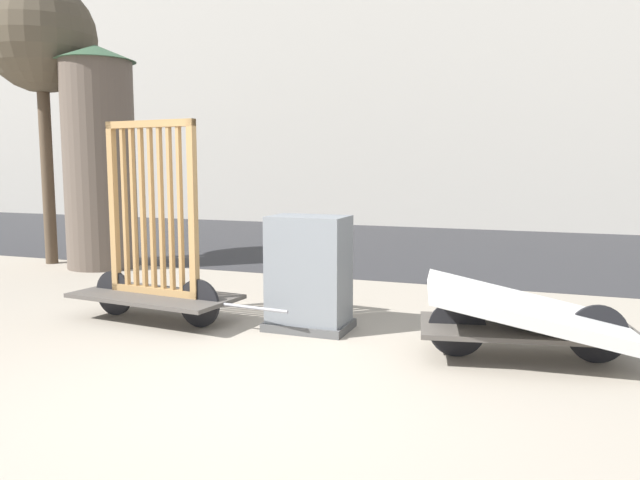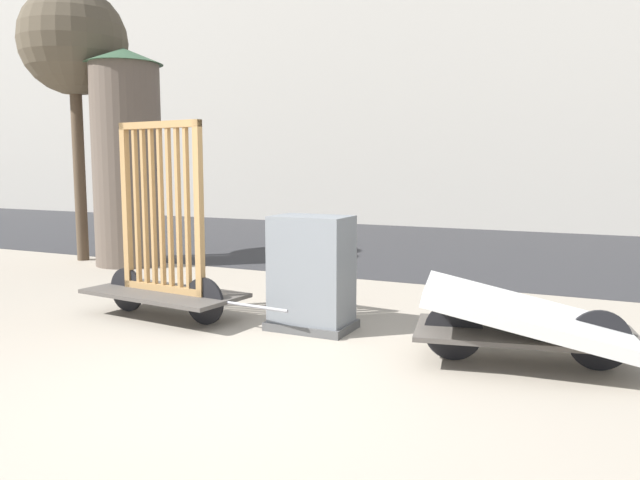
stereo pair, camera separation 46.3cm
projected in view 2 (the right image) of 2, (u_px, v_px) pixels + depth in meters
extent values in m
plane|color=gray|center=(221.00, 395.00, 4.30)|extent=(60.00, 60.00, 0.00)
cube|color=#2D2D30|center=(472.00, 249.00, 11.67)|extent=(56.00, 7.45, 0.01)
cube|color=#4C4742|center=(164.00, 293.00, 6.47)|extent=(1.77, 0.96, 0.04)
cylinder|color=black|center=(204.00, 301.00, 6.19)|extent=(0.47, 0.08, 0.47)
cylinder|color=black|center=(127.00, 290.00, 6.76)|extent=(0.47, 0.08, 0.47)
cylinder|color=gray|center=(257.00, 307.00, 5.86)|extent=(0.70, 0.10, 0.03)
cube|color=#A87F4C|center=(164.00, 288.00, 6.47)|extent=(1.09, 0.18, 0.07)
cube|color=#A87F4C|center=(159.00, 125.00, 6.26)|extent=(1.09, 0.18, 0.07)
cube|color=#A87F4C|center=(127.00, 206.00, 6.63)|extent=(0.08, 0.08, 1.74)
cube|color=#A87F4C|center=(199.00, 210.00, 6.10)|extent=(0.08, 0.08, 1.74)
cube|color=#A87F4C|center=(137.00, 206.00, 6.55)|extent=(0.04, 0.05, 1.67)
cube|color=#A87F4C|center=(145.00, 207.00, 6.49)|extent=(0.04, 0.05, 1.67)
cube|color=#A87F4C|center=(153.00, 207.00, 6.43)|extent=(0.04, 0.05, 1.67)
cube|color=#A87F4C|center=(161.00, 208.00, 6.37)|extent=(0.04, 0.05, 1.67)
cube|color=#A87F4C|center=(170.00, 208.00, 6.30)|extent=(0.04, 0.05, 1.67)
cube|color=#A87F4C|center=(178.00, 209.00, 6.24)|extent=(0.04, 0.05, 1.67)
cube|color=#A87F4C|center=(187.00, 209.00, 6.18)|extent=(0.04, 0.05, 1.67)
cube|color=#4C4742|center=(525.00, 333.00, 4.94)|extent=(1.83, 1.12, 0.04)
cylinder|color=black|center=(599.00, 340.00, 4.81)|extent=(0.47, 0.13, 0.47)
cylinder|color=black|center=(453.00, 331.00, 5.07)|extent=(0.47, 0.13, 0.47)
cube|color=silver|center=(525.00, 313.00, 4.92)|extent=(1.77, 1.35, 0.45)
cube|color=#4C4C4C|center=(312.00, 325.00, 6.04)|extent=(0.80, 0.54, 0.08)
cube|color=slate|center=(312.00, 273.00, 5.98)|extent=(0.74, 0.48, 1.10)
cylinder|color=brown|center=(128.00, 166.00, 9.78)|extent=(1.06, 1.06, 3.12)
cone|color=#335138|center=(124.00, 56.00, 9.58)|extent=(1.19, 1.19, 0.24)
cylinder|color=#4C3D2D|center=(79.00, 169.00, 10.23)|extent=(0.19, 0.19, 3.04)
sphere|color=brown|center=(73.00, 41.00, 9.98)|extent=(1.70, 1.70, 1.70)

